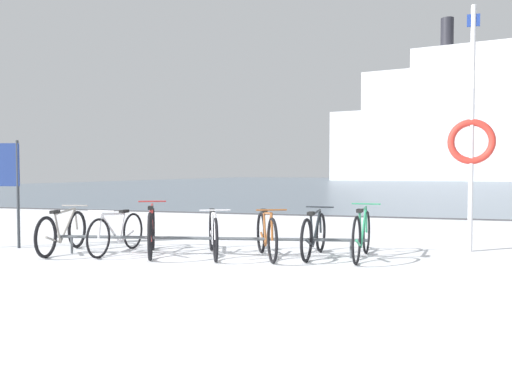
{
  "coord_description": "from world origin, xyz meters",
  "views": [
    {
      "loc": [
        2.44,
        -5.28,
        1.33
      ],
      "look_at": [
        -0.16,
        3.43,
        0.97
      ],
      "focal_mm": 35.33,
      "sensor_mm": 36.0,
      "label": 1
    }
  ],
  "objects": [
    {
      "name": "bicycle_0",
      "position": [
        -2.99,
        1.74,
        0.35
      ],
      "size": [
        0.5,
        1.7,
        0.76
      ],
      "color": "black",
      "rests_on": "ground"
    },
    {
      "name": "ferry_ship",
      "position": [
        15.3,
        78.56,
        8.54
      ],
      "size": [
        50.65,
        19.07,
        25.45
      ],
      "color": "silver",
      "rests_on": "ground"
    },
    {
      "name": "bicycle_5",
      "position": [
        1.06,
        2.51,
        0.35
      ],
      "size": [
        0.46,
        1.67,
        0.77
      ],
      "color": "black",
      "rests_on": "ground"
    },
    {
      "name": "bicycle_3",
      "position": [
        -0.48,
        2.13,
        0.35
      ],
      "size": [
        0.8,
        1.61,
        0.78
      ],
      "color": "black",
      "rests_on": "ground"
    },
    {
      "name": "bicycle_6",
      "position": [
        1.8,
        2.54,
        0.38
      ],
      "size": [
        0.46,
        1.76,
        0.83
      ],
      "color": "black",
      "rests_on": "ground"
    },
    {
      "name": "bike_rack",
      "position": [
        -0.58,
        2.13,
        0.27
      ],
      "size": [
        4.93,
        1.0,
        0.31
      ],
      "color": "#4C5156",
      "rests_on": "ground"
    },
    {
      "name": "rescue_post",
      "position": [
        3.48,
        3.8,
        1.94
      ],
      "size": [
        0.76,
        0.12,
        4.09
      ],
      "color": "silver",
      "rests_on": "ground"
    },
    {
      "name": "bicycle_4",
      "position": [
        0.37,
        2.21,
        0.36
      ],
      "size": [
        0.77,
        1.5,
        0.79
      ],
      "color": "black",
      "rests_on": "ground"
    },
    {
      "name": "bicycle_1",
      "position": [
        -2.1,
        1.93,
        0.34
      ],
      "size": [
        0.46,
        1.65,
        0.74
      ],
      "color": "black",
      "rests_on": "ground"
    },
    {
      "name": "ground",
      "position": [
        0.0,
        53.9,
        -0.04
      ],
      "size": [
        80.0,
        132.0,
        0.08
      ],
      "color": "white"
    },
    {
      "name": "bicycle_2",
      "position": [
        -1.48,
        1.96,
        0.38
      ],
      "size": [
        0.84,
        1.63,
        0.85
      ],
      "color": "black",
      "rests_on": "ground"
    },
    {
      "name": "info_sign",
      "position": [
        -4.3,
        1.9,
        1.27
      ],
      "size": [
        0.55,
        0.15,
        1.89
      ],
      "color": "#33383D",
      "rests_on": "ground"
    }
  ]
}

